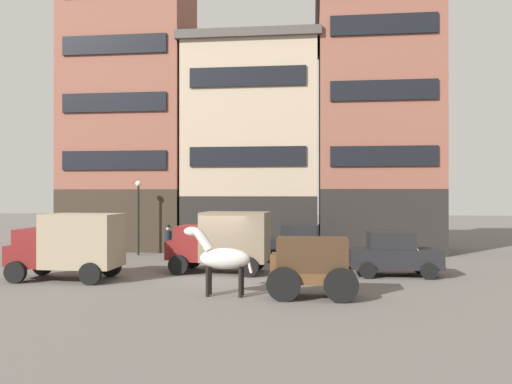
# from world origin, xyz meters

# --- Properties ---
(ground_plane) EXTENTS (120.00, 120.00, 0.00)m
(ground_plane) POSITION_xyz_m (0.00, 0.00, 0.00)
(ground_plane) COLOR #605B56
(building_far_left) EXTENTS (7.93, 5.57, 17.58)m
(building_far_left) POSITION_xyz_m (-7.50, 10.28, 8.84)
(building_far_left) COLOR #33281E
(building_far_left) RESTS_ON ground_plane
(building_center_left) EXTENTS (8.33, 5.57, 12.73)m
(building_center_left) POSITION_xyz_m (0.29, 10.28, 6.41)
(building_center_left) COLOR black
(building_center_left) RESTS_ON ground_plane
(building_center_right) EXTENTS (7.36, 5.57, 14.94)m
(building_center_right) POSITION_xyz_m (7.78, 10.28, 7.52)
(building_center_right) COLOR black
(building_center_right) RESTS_ON ground_plane
(cargo_wagon) EXTENTS (2.91, 1.51, 1.98)m
(cargo_wagon) POSITION_xyz_m (3.88, -3.70, 1.15)
(cargo_wagon) COLOR brown
(cargo_wagon) RESTS_ON ground_plane
(draft_horse) EXTENTS (2.34, 0.61, 2.30)m
(draft_horse) POSITION_xyz_m (0.93, -3.71, 1.27)
(draft_horse) COLOR beige
(draft_horse) RESTS_ON ground_plane
(delivery_truck_near) EXTENTS (4.37, 2.15, 2.62)m
(delivery_truck_near) POSITION_xyz_m (-5.64, -1.35, 1.42)
(delivery_truck_near) COLOR maroon
(delivery_truck_near) RESTS_ON ground_plane
(delivery_truck_far) EXTENTS (4.44, 2.34, 2.62)m
(delivery_truck_far) POSITION_xyz_m (0.06, 1.14, 1.42)
(delivery_truck_far) COLOR maroon
(delivery_truck_far) RESTS_ON ground_plane
(sedan_dark) EXTENTS (3.81, 2.08, 1.83)m
(sedan_dark) POSITION_xyz_m (3.20, 5.22, 0.91)
(sedan_dark) COLOR black
(sedan_dark) RESTS_ON ground_plane
(sedan_light) EXTENTS (3.74, 1.93, 1.83)m
(sedan_light) POSITION_xyz_m (7.28, 1.14, 0.91)
(sedan_light) COLOR black
(sedan_light) RESTS_ON ground_plane
(pedestrian_officer) EXTENTS (0.47, 0.47, 1.79)m
(pedestrian_officer) POSITION_xyz_m (-3.49, 5.05, 0.98)
(pedestrian_officer) COLOR black
(pedestrian_officer) RESTS_ON ground_plane
(streetlamp_curbside) EXTENTS (0.32, 0.32, 4.12)m
(streetlamp_curbside) POSITION_xyz_m (-5.67, 6.70, 2.67)
(streetlamp_curbside) COLOR black
(streetlamp_curbside) RESTS_ON ground_plane
(fire_hydrant_curbside) EXTENTS (0.24, 0.24, 0.83)m
(fire_hydrant_curbside) POSITION_xyz_m (-0.03, 6.29, 0.43)
(fire_hydrant_curbside) COLOR maroon
(fire_hydrant_curbside) RESTS_ON ground_plane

